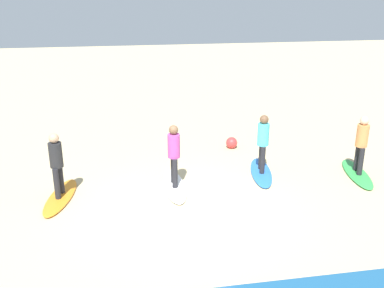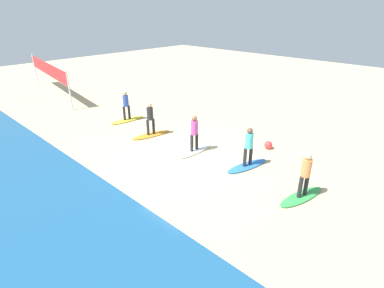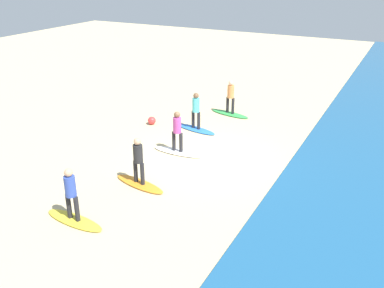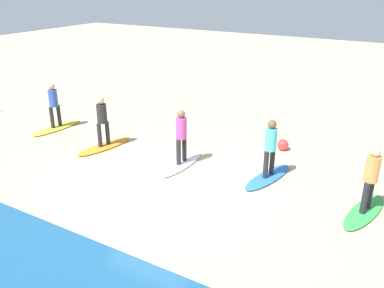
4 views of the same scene
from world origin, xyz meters
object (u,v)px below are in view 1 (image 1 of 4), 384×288
surfboard_orange (61,197)px  surfer_orange (56,160)px  beach_ball (232,143)px  surfboard_blue (261,172)px  surfboard_green (357,174)px  surfer_white (174,151)px  surfer_green (362,141)px  surfer_blue (263,139)px  surfboard_white (174,186)px

surfboard_orange → surfer_orange: size_ratio=1.28×
surfboard_orange → surfer_orange: 0.99m
surfer_orange → beach_ball: surfer_orange is taller
surfboard_blue → surfboard_green: bearing=89.9°
surfboard_orange → beach_ball: beach_ball is taller
surfer_white → surfer_orange: (2.90, 0.14, 0.00)m
surfer_white → surfer_orange: 2.90m
surfer_green → surfer_blue: (2.64, -0.55, 0.00)m
surfer_blue → surfer_white: 2.59m
surfboard_blue → surfer_white: surfer_white is taller
surfboard_green → surfboard_blue: 2.69m
surfer_white → surfboard_orange: surfer_white is taller
surfer_blue → surfboard_orange: 5.57m
surfboard_green → beach_ball: beach_ball is taller
surfer_blue → surfboard_green: bearing=168.2°
surfer_white → surfboard_white: bearing=-90.0°
surfboard_green → beach_ball: (2.94, -2.70, 0.14)m
surfboard_white → surfer_orange: surfer_orange is taller
surfer_white → beach_ball: (-2.24, -2.63, -0.85)m
surfer_green → surfer_orange: bearing=0.5°
surfboard_white → beach_ball: (-2.24, -2.63, 0.14)m
surfer_orange → surfer_green: bearing=-179.5°
surfboard_green → surfboard_white: (5.18, -0.07, 0.00)m
surfboard_white → surfboard_orange: 2.90m
surfboard_green → surfer_green: size_ratio=1.28×
surfer_blue → surfboard_orange: size_ratio=0.78×
surfer_blue → surfboard_orange: bearing=6.5°
surfboard_green → surfer_green: bearing=-168.4°
surfer_green → surfboard_blue: (2.64, -0.55, -0.99)m
surfer_green → surfer_white: size_ratio=1.00×
surfer_white → surfer_orange: size_ratio=1.00×
surfboard_green → surfboard_white: 5.18m
surfboard_orange → surfer_orange: bearing=-52.4°
beach_ball → surfboard_orange: bearing=28.3°
surfboard_orange → surfer_white: bearing=103.9°
surfer_green → surfer_blue: 2.69m
surfer_orange → beach_ball: bearing=-151.7°
surfboard_green → surfer_orange: 8.14m
surfboard_green → surfboard_orange: 8.08m
surfboard_blue → beach_ball: bearing=-160.2°
surfboard_white → surfer_orange: size_ratio=1.28×
surfboard_blue → surfboard_orange: bearing=-71.8°
surfboard_white → beach_ball: size_ratio=5.66×
surfboard_orange → surfboard_white: bearing=103.9°
surfboard_green → surfboard_blue: size_ratio=1.00×
surfboard_white → surfboard_orange: size_ratio=1.00×
surfboard_white → surfboard_green: bearing=89.5°
surfboard_green → surfer_green: (0.00, -0.00, 0.99)m
surfer_green → surfboard_orange: bearing=0.5°
surfboard_green → surfer_white: (5.18, -0.07, 0.99)m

